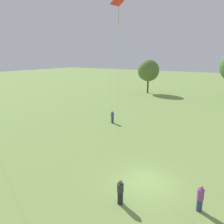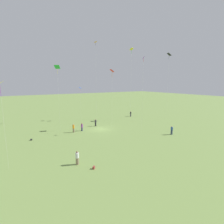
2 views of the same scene
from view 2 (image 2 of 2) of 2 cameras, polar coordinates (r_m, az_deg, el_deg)
ground_plane at (r=39.24m, az=-3.75°, el=-5.63°), size 240.00×240.00×0.00m
person_0 at (r=53.69m, az=6.10°, el=-0.62°), size 0.65×0.65×1.62m
person_1 at (r=38.28m, az=-9.80°, el=-4.85°), size 0.54×0.54×1.70m
person_2 at (r=37.42m, az=-12.46°, el=-5.18°), size 0.55×0.55×1.82m
person_3 at (r=37.12m, az=18.92°, el=-5.67°), size 0.62×0.62×1.77m
person_4 at (r=23.37m, az=-11.30°, el=-14.49°), size 0.55×0.55×1.79m
person_5 at (r=41.86m, az=-5.39°, el=-3.52°), size 0.58×0.58×1.67m
kite_1 at (r=36.60m, az=-17.45°, el=13.12°), size 1.30×1.26×13.65m
kite_2 at (r=38.88m, az=0.01°, el=12.55°), size 0.93×1.06×13.11m
kite_3 at (r=23.22m, az=-32.73°, el=6.94°), size 0.80×0.91×10.52m
kite_4 at (r=48.95m, az=-10.34°, el=7.22°), size 0.88×0.90×9.01m
kite_5 at (r=48.23m, az=-5.35°, el=19.21°), size 0.87×0.88×20.74m
kite_6 at (r=52.49m, az=18.12°, el=16.71°), size 1.27×1.40×18.23m
kite_7 at (r=51.13m, az=6.37°, el=18.53°), size 0.96×0.83×19.63m
kite_8 at (r=37.22m, az=10.18°, el=14.92°), size 0.65×0.72×15.52m
picnic_bag_0 at (r=22.33m, az=-5.97°, el=-17.60°), size 0.42×0.42×0.32m
picnic_bag_1 at (r=35.18m, az=-24.85°, el=-8.19°), size 0.39×0.47×0.22m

